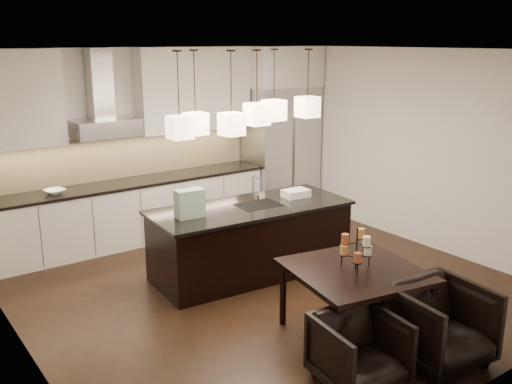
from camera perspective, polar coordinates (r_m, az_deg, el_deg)
floor at (r=7.04m, az=0.97°, el=-9.50°), size 5.50×5.50×0.02m
ceiling at (r=6.40m, az=1.09°, el=14.11°), size 5.50×5.50×0.02m
wall_back at (r=8.89m, az=-9.79°, el=5.04°), size 5.50×0.02×2.80m
wall_front at (r=4.76m, az=21.51°, el=-4.62°), size 5.50×0.02×2.80m
wall_left at (r=5.44m, az=-22.91°, el=-2.36°), size 0.02×5.50×2.80m
wall_right at (r=8.49m, az=16.11°, el=4.20°), size 0.02×5.50×2.80m
refrigerator at (r=9.74m, az=2.46°, el=4.18°), size 1.20×0.72×2.15m
fridge_panel at (r=9.58m, az=2.55°, el=12.43°), size 1.26×0.72×0.65m
lower_cabinets at (r=8.57m, az=-12.25°, el=-2.08°), size 4.21×0.62×0.88m
countertop at (r=8.44m, az=-12.43°, el=0.91°), size 4.21×0.66×0.04m
backsplash at (r=8.64m, az=-13.36°, el=3.45°), size 4.21×0.02×0.63m
upper_cab_left at (r=7.91m, az=-23.30°, el=8.49°), size 1.25×0.35×1.25m
upper_cab_right at (r=8.88m, az=-6.22°, el=10.21°), size 1.85×0.35×1.25m
hood_canopy at (r=8.22m, az=-14.81°, el=6.21°), size 0.90×0.52×0.24m
hood_chimney at (r=8.26m, az=-15.38°, el=10.41°), size 0.30×0.28×0.96m
fruit_bowl at (r=8.03m, az=-19.48°, el=0.03°), size 0.32×0.32×0.06m
island_body at (r=7.26m, az=-0.56°, el=-4.94°), size 2.52×1.17×0.86m
island_top at (r=7.12m, az=-0.57°, el=-1.54°), size 2.60×1.25×0.04m
faucet at (r=7.19m, az=-0.30°, el=0.34°), size 0.12×0.24×0.37m
tote_bag at (r=6.67m, az=-6.63°, el=-1.14°), size 0.35×0.20×0.33m
food_container at (r=7.52m, az=4.01°, el=-0.13°), size 0.35×0.26×0.10m
dining_table at (r=5.89m, az=9.77°, el=-10.85°), size 1.41×1.41×0.73m
candelabra at (r=5.67m, az=10.03°, el=-5.60°), size 0.41×0.41×0.43m
candle_a at (r=5.76m, az=11.12°, el=-5.75°), size 0.09×0.09×0.10m
candle_b at (r=5.73m, az=8.79°, el=-5.73°), size 0.09×0.09×0.10m
candle_c at (r=5.56m, az=10.13°, el=-6.48°), size 0.09×0.09×0.10m
candle_d at (r=5.75m, az=10.45°, el=-4.08°), size 0.09×0.09×0.10m
candle_e at (r=5.57m, az=8.91°, el=-4.65°), size 0.09×0.09×0.10m
candle_f at (r=5.54m, az=11.00°, el=-4.86°), size 0.09×0.09×0.10m
armchair_left at (r=5.16m, az=10.29°, el=-15.42°), size 0.77×0.79×0.64m
armchair_right at (r=5.65m, az=17.87°, el=-12.47°), size 0.89×0.91×0.75m
pendant_a at (r=6.50m, az=-7.65°, el=6.42°), size 0.24×0.24×0.26m
pendant_b at (r=6.85m, az=-6.06°, el=6.81°), size 0.24×0.24×0.26m
pendant_c at (r=6.83m, az=0.08°, el=7.78°), size 0.24×0.24×0.26m
pendant_d at (r=7.31m, az=1.80°, el=8.17°), size 0.24×0.24×0.26m
pendant_e at (r=7.33m, az=5.16°, el=8.47°), size 0.24×0.24×0.26m
pendant_f at (r=6.60m, az=-2.46°, el=6.80°), size 0.24×0.24×0.26m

